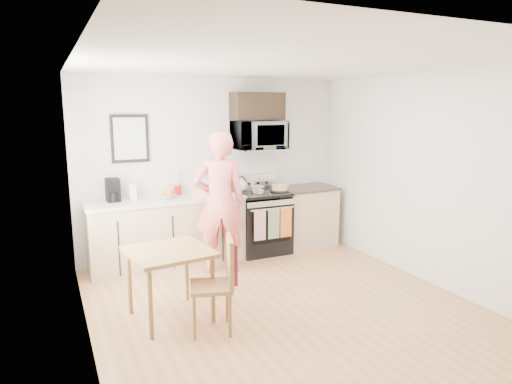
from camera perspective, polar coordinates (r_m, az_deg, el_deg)
name	(u,v)px	position (r m, az deg, el deg)	size (l,w,h in m)	color
floor	(288,310)	(5.11, 4.00, -14.55)	(4.60, 4.60, 0.00)	#A56940
back_wall	(214,167)	(6.79, -5.30, 3.17)	(4.00, 0.04, 2.60)	silver
front_wall	(482,258)	(2.98, 26.43, -7.44)	(4.00, 0.04, 2.60)	silver
left_wall	(83,211)	(4.14, -20.80, -2.21)	(0.04, 4.60, 2.60)	silver
right_wall	(434,180)	(5.93, 21.33, 1.43)	(0.04, 4.60, 2.60)	silver
ceiling	(291,62)	(4.65, 4.42, 15.89)	(4.00, 4.60, 0.04)	silver
window	(79,170)	(4.89, -21.29, 2.60)	(0.06, 1.40, 1.50)	white
cabinet_left	(168,233)	(6.45, -10.99, -5.09)	(2.10, 0.60, 0.90)	tan
countertop_left	(166,200)	(6.34, -11.14, -0.99)	(2.14, 0.64, 0.04)	beige
cabinet_right	(306,217)	(7.28, 6.30, -3.15)	(0.84, 0.60, 0.90)	tan
countertop_right	(307,188)	(7.19, 6.37, 0.49)	(0.88, 0.64, 0.04)	black
range	(261,224)	(6.89, 0.69, -3.98)	(0.76, 0.70, 1.16)	black
microwave	(259,135)	(6.78, 0.33, 7.11)	(0.76, 0.51, 0.42)	#BABBBF
upper_cabinet	(257,106)	(6.81, 0.17, 10.66)	(0.76, 0.35, 0.40)	black
wall_art	(130,139)	(6.42, -15.49, 6.45)	(0.50, 0.04, 0.65)	black
wall_trivet	(217,167)	(6.79, -4.86, 3.18)	(0.20, 0.02, 0.20)	red
person	(220,203)	(5.98, -4.56, -1.32)	(0.68, 0.45, 1.88)	#C73A36
dining_table	(169,258)	(4.77, -10.78, -8.10)	(0.79, 0.79, 0.74)	brown
chair	(225,271)	(4.48, -3.94, -9.83)	(0.53, 0.50, 0.94)	brown
knife_block	(228,184)	(6.68, -3.46, 0.99)	(0.11, 0.15, 0.24)	brown
utensil_crock	(178,186)	(6.57, -9.79, 0.78)	(0.11, 0.11, 0.32)	red
fruit_bowl	(167,195)	(6.34, -11.11, -0.39)	(0.31, 0.31, 0.11)	silver
milk_carton	(134,192)	(6.30, -15.04, 0.00)	(0.09, 0.09, 0.23)	#D0B57D
coffee_maker	(113,191)	(6.30, -17.44, 0.16)	(0.18, 0.26, 0.30)	black
bread_bag	(205,193)	(6.33, -6.45, -0.12)	(0.33, 0.16, 0.12)	tan
cake	(280,188)	(6.86, 2.98, 0.50)	(0.29, 0.29, 0.10)	black
kettle	(241,185)	(6.78, -1.93, 0.86)	(0.19, 0.19, 0.24)	silver
pot	(258,190)	(6.67, 0.21, 0.28)	(0.21, 0.35, 0.10)	#BABBBF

